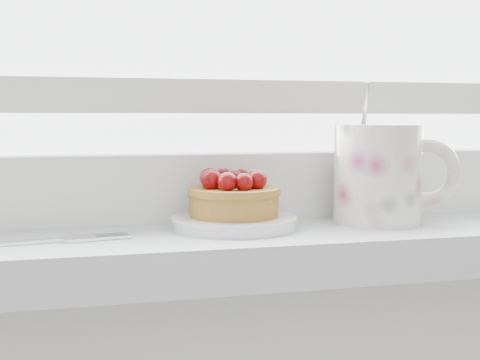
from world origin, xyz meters
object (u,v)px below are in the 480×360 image
object	(u,v)px
fork	(21,242)
saucer	(234,222)
raspberry_tart	(234,196)
floral_mug	(381,172)

from	to	relation	value
fork	saucer	bearing A→B (deg)	9.42
raspberry_tart	fork	size ratio (longest dim) A/B	0.48
raspberry_tart	floral_mug	distance (m)	0.16
floral_mug	fork	xyz separation A→B (m)	(-0.35, -0.03, -0.05)
raspberry_tart	floral_mug	world-z (taller)	floral_mug
saucer	raspberry_tart	size ratio (longest dim) A/B	1.37
saucer	fork	xyz separation A→B (m)	(-0.20, -0.03, -0.00)
saucer	floral_mug	size ratio (longest dim) A/B	0.86
raspberry_tart	floral_mug	xyz separation A→B (m)	(0.16, -0.00, 0.02)
floral_mug	saucer	bearing A→B (deg)	178.63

